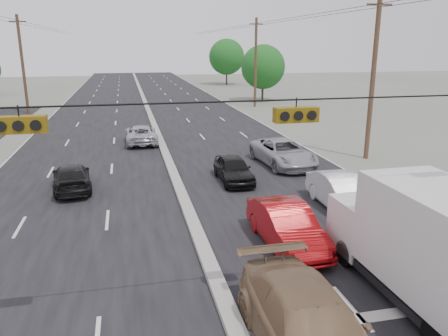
{
  "coord_description": "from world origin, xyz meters",
  "views": [
    {
      "loc": [
        -2.36,
        -9.52,
        7.02
      ],
      "look_at": [
        1.38,
        7.13,
        2.2
      ],
      "focal_mm": 35.0,
      "sensor_mm": 36.0,
      "label": 1
    }
  ],
  "objects_px": {
    "queue_car_c": "(283,153)",
    "oncoming_near": "(72,178)",
    "tree_right_far": "(227,57)",
    "queue_car_a": "(234,169)",
    "queue_car_b": "(342,193)",
    "tan_sedan": "(310,329)",
    "red_sedan": "(287,226)",
    "box_truck": "(426,244)",
    "utility_pole_right_c": "(256,62)",
    "oncoming_far": "(141,134)",
    "tree_right_mid": "(263,67)",
    "utility_pole_right_b": "(373,77)",
    "utility_pole_left_c": "(23,64)"
  },
  "relations": [
    {
      "from": "queue_car_c",
      "to": "oncoming_near",
      "type": "bearing_deg",
      "value": -175.1
    },
    {
      "from": "tree_right_far",
      "to": "queue_car_a",
      "type": "bearing_deg",
      "value": -102.64
    },
    {
      "from": "queue_car_b",
      "to": "tan_sedan",
      "type": "bearing_deg",
      "value": -120.5
    },
    {
      "from": "red_sedan",
      "to": "queue_car_b",
      "type": "bearing_deg",
      "value": 36.68
    },
    {
      "from": "box_truck",
      "to": "red_sedan",
      "type": "distance_m",
      "value": 4.95
    },
    {
      "from": "utility_pole_right_c",
      "to": "queue_car_b",
      "type": "height_order",
      "value": "utility_pole_right_c"
    },
    {
      "from": "tree_right_far",
      "to": "oncoming_far",
      "type": "bearing_deg",
      "value": -110.19
    },
    {
      "from": "queue_car_c",
      "to": "tree_right_mid",
      "type": "bearing_deg",
      "value": 69.74
    },
    {
      "from": "box_truck",
      "to": "tree_right_mid",
      "type": "bearing_deg",
      "value": 77.5
    },
    {
      "from": "utility_pole_right_c",
      "to": "utility_pole_right_b",
      "type": "bearing_deg",
      "value": -90.0
    },
    {
      "from": "box_truck",
      "to": "red_sedan",
      "type": "relative_size",
      "value": 1.47
    },
    {
      "from": "utility_pole_right_b",
      "to": "queue_car_c",
      "type": "bearing_deg",
      "value": -175.72
    },
    {
      "from": "utility_pole_right_c",
      "to": "queue_car_a",
      "type": "xyz_separation_m",
      "value": [
        -9.5,
        -27.97,
        -4.43
      ]
    },
    {
      "from": "queue_car_c",
      "to": "oncoming_near",
      "type": "xyz_separation_m",
      "value": [
        -11.92,
        -2.08,
        -0.13
      ]
    },
    {
      "from": "utility_pole_right_c",
      "to": "queue_car_c",
      "type": "relative_size",
      "value": 1.81
    },
    {
      "from": "tree_right_far",
      "to": "red_sedan",
      "type": "bearing_deg",
      "value": -101.16
    },
    {
      "from": "tan_sedan",
      "to": "utility_pole_right_c",
      "type": "bearing_deg",
      "value": 74.73
    },
    {
      "from": "utility_pole_right_b",
      "to": "box_truck",
      "type": "distance_m",
      "value": 16.97
    },
    {
      "from": "tree_right_mid",
      "to": "oncoming_far",
      "type": "xyz_separation_m",
      "value": [
        -16.4,
        -22.31,
        -3.67
      ]
    },
    {
      "from": "utility_pole_right_b",
      "to": "tree_right_mid",
      "type": "xyz_separation_m",
      "value": [
        2.5,
        30.0,
        -0.77
      ]
    },
    {
      "from": "utility_pole_right_c",
      "to": "box_truck",
      "type": "bearing_deg",
      "value": -99.98
    },
    {
      "from": "tree_right_mid",
      "to": "utility_pole_right_c",
      "type": "bearing_deg",
      "value": -116.57
    },
    {
      "from": "utility_pole_right_c",
      "to": "oncoming_far",
      "type": "relative_size",
      "value": 2.08
    },
    {
      "from": "tree_right_far",
      "to": "tan_sedan",
      "type": "bearing_deg",
      "value": -101.52
    },
    {
      "from": "box_truck",
      "to": "oncoming_near",
      "type": "xyz_separation_m",
      "value": [
        -10.68,
        12.56,
        -1.13
      ]
    },
    {
      "from": "red_sedan",
      "to": "queue_car_b",
      "type": "relative_size",
      "value": 0.99
    },
    {
      "from": "tree_right_far",
      "to": "box_truck",
      "type": "bearing_deg",
      "value": -98.56
    },
    {
      "from": "tree_right_mid",
      "to": "red_sedan",
      "type": "relative_size",
      "value": 1.54
    },
    {
      "from": "tree_right_mid",
      "to": "queue_car_c",
      "type": "bearing_deg",
      "value": -105.25
    },
    {
      "from": "utility_pole_left_c",
      "to": "queue_car_c",
      "type": "height_order",
      "value": "utility_pole_left_c"
    },
    {
      "from": "queue_car_a",
      "to": "queue_car_c",
      "type": "distance_m",
      "value": 4.49
    },
    {
      "from": "queue_car_a",
      "to": "oncoming_far",
      "type": "distance_m",
      "value": 11.53
    },
    {
      "from": "tan_sedan",
      "to": "queue_car_b",
      "type": "relative_size",
      "value": 1.22
    },
    {
      "from": "tree_right_far",
      "to": "tan_sedan",
      "type": "xyz_separation_m",
      "value": [
        -14.6,
        -71.66,
        -4.13
      ]
    },
    {
      "from": "red_sedan",
      "to": "queue_car_a",
      "type": "distance_m",
      "value": 7.92
    },
    {
      "from": "utility_pole_right_b",
      "to": "tree_right_far",
      "type": "distance_m",
      "value": 55.11
    },
    {
      "from": "utility_pole_right_b",
      "to": "oncoming_far",
      "type": "relative_size",
      "value": 2.08
    },
    {
      "from": "queue_car_b",
      "to": "queue_car_c",
      "type": "bearing_deg",
      "value": 90.84
    },
    {
      "from": "red_sedan",
      "to": "oncoming_far",
      "type": "xyz_separation_m",
      "value": [
        -4.4,
        18.59,
        -0.09
      ]
    },
    {
      "from": "queue_car_a",
      "to": "queue_car_c",
      "type": "height_order",
      "value": "queue_car_c"
    },
    {
      "from": "queue_car_a",
      "to": "oncoming_far",
      "type": "bearing_deg",
      "value": 112.07
    },
    {
      "from": "tan_sedan",
      "to": "queue_car_b",
      "type": "xyz_separation_m",
      "value": [
        5.3,
        8.7,
        -0.06
      ]
    },
    {
      "from": "utility_pole_right_c",
      "to": "queue_car_b",
      "type": "relative_size",
      "value": 2.15
    },
    {
      "from": "queue_car_c",
      "to": "oncoming_far",
      "type": "xyz_separation_m",
      "value": [
        -8.1,
        8.13,
        -0.1
      ]
    },
    {
      "from": "utility_pole_right_b",
      "to": "tree_right_mid",
      "type": "bearing_deg",
      "value": 85.24
    },
    {
      "from": "utility_pole_right_c",
      "to": "box_truck",
      "type": "xyz_separation_m",
      "value": [
        -7.05,
        -40.07,
        -3.34
      ]
    },
    {
      "from": "utility_pole_right_c",
      "to": "tan_sedan",
      "type": "relative_size",
      "value": 1.76
    },
    {
      "from": "red_sedan",
      "to": "utility_pole_right_c",
      "type": "bearing_deg",
      "value": 73.43
    },
    {
      "from": "tan_sedan",
      "to": "queue_car_a",
      "type": "height_order",
      "value": "tan_sedan"
    },
    {
      "from": "tan_sedan",
      "to": "utility_pole_left_c",
      "type": "bearing_deg",
      "value": 108.1
    }
  ]
}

